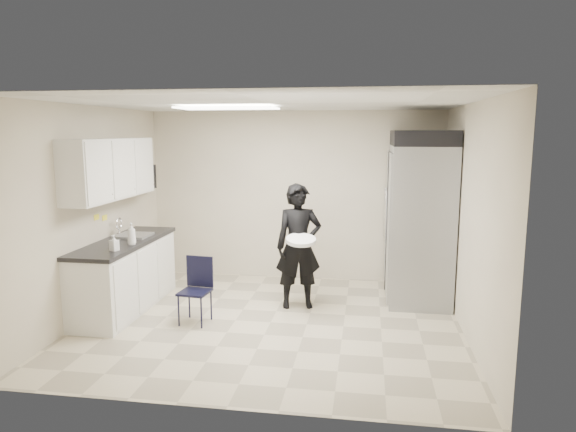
% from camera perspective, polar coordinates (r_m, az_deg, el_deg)
% --- Properties ---
extents(floor, '(4.50, 4.50, 0.00)m').
position_cam_1_polar(floor, '(6.35, -1.94, -11.72)').
color(floor, '#BEB396').
rests_on(floor, ground).
extents(ceiling, '(4.50, 4.50, 0.00)m').
position_cam_1_polar(ceiling, '(5.93, -2.08, 12.41)').
color(ceiling, silver).
rests_on(ceiling, back_wall).
extents(back_wall, '(4.50, 0.00, 4.50)m').
position_cam_1_polar(back_wall, '(7.96, 0.69, 2.25)').
color(back_wall, beige).
rests_on(back_wall, floor).
extents(left_wall, '(0.00, 4.00, 4.00)m').
position_cam_1_polar(left_wall, '(6.79, -20.99, 0.41)').
color(left_wall, beige).
rests_on(left_wall, floor).
extents(right_wall, '(0.00, 4.00, 4.00)m').
position_cam_1_polar(right_wall, '(6.01, 19.57, -0.60)').
color(right_wall, beige).
rests_on(right_wall, floor).
extents(ceiling_panel, '(1.20, 0.60, 0.02)m').
position_cam_1_polar(ceiling_panel, '(6.46, -6.74, 11.84)').
color(ceiling_panel, white).
rests_on(ceiling_panel, ceiling).
extents(lower_counter, '(0.60, 1.90, 0.86)m').
position_cam_1_polar(lower_counter, '(7.00, -17.62, -6.44)').
color(lower_counter, silver).
rests_on(lower_counter, floor).
extents(countertop, '(0.64, 1.95, 0.05)m').
position_cam_1_polar(countertop, '(6.90, -17.81, -2.80)').
color(countertop, black).
rests_on(countertop, lower_counter).
extents(sink, '(0.42, 0.40, 0.14)m').
position_cam_1_polar(sink, '(7.11, -16.76, -2.51)').
color(sink, gray).
rests_on(sink, countertop).
extents(faucet, '(0.02, 0.02, 0.24)m').
position_cam_1_polar(faucet, '(7.17, -18.26, -1.27)').
color(faucet, silver).
rests_on(faucet, countertop).
extents(upper_cabinets, '(0.35, 1.80, 0.75)m').
position_cam_1_polar(upper_cabinets, '(6.83, -19.14, 4.99)').
color(upper_cabinets, silver).
rests_on(upper_cabinets, left_wall).
extents(towel_dispenser, '(0.22, 0.30, 0.35)m').
position_cam_1_polar(towel_dispenser, '(7.90, -15.59, 4.19)').
color(towel_dispenser, black).
rests_on(towel_dispenser, left_wall).
extents(notice_sticker_left, '(0.00, 0.12, 0.07)m').
position_cam_1_polar(notice_sticker_left, '(6.89, -20.50, -0.12)').
color(notice_sticker_left, yellow).
rests_on(notice_sticker_left, left_wall).
extents(notice_sticker_right, '(0.00, 0.12, 0.07)m').
position_cam_1_polar(notice_sticker_right, '(7.07, -19.70, -0.18)').
color(notice_sticker_right, yellow).
rests_on(notice_sticker_right, left_wall).
extents(commercial_fridge, '(0.80, 1.35, 2.10)m').
position_cam_1_polar(commercial_fridge, '(7.24, 14.35, -0.76)').
color(commercial_fridge, gray).
rests_on(commercial_fridge, floor).
extents(fridge_compressor, '(0.80, 1.35, 0.20)m').
position_cam_1_polar(fridge_compressor, '(7.13, 14.73, 8.38)').
color(fridge_compressor, black).
rests_on(fridge_compressor, commercial_fridge).
extents(folding_chair, '(0.37, 0.37, 0.77)m').
position_cam_1_polar(folding_chair, '(6.31, -10.33, -8.32)').
color(folding_chair, black).
rests_on(folding_chair, floor).
extents(man_tuxedo, '(0.68, 0.53, 1.63)m').
position_cam_1_polar(man_tuxedo, '(6.67, 1.19, -3.38)').
color(man_tuxedo, black).
rests_on(man_tuxedo, floor).
extents(bucket_lid, '(0.46, 0.46, 0.05)m').
position_cam_1_polar(bucket_lid, '(6.40, 1.44, -2.69)').
color(bucket_lid, silver).
rests_on(bucket_lid, man_tuxedo).
extents(soap_bottle_a, '(0.14, 0.14, 0.27)m').
position_cam_1_polar(soap_bottle_a, '(6.57, -16.99, -1.92)').
color(soap_bottle_a, white).
rests_on(soap_bottle_a, countertop).
extents(soap_bottle_b, '(0.11, 0.11, 0.19)m').
position_cam_1_polar(soap_bottle_b, '(6.32, -18.76, -2.83)').
color(soap_bottle_b, '#AFADB9').
rests_on(soap_bottle_b, countertop).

